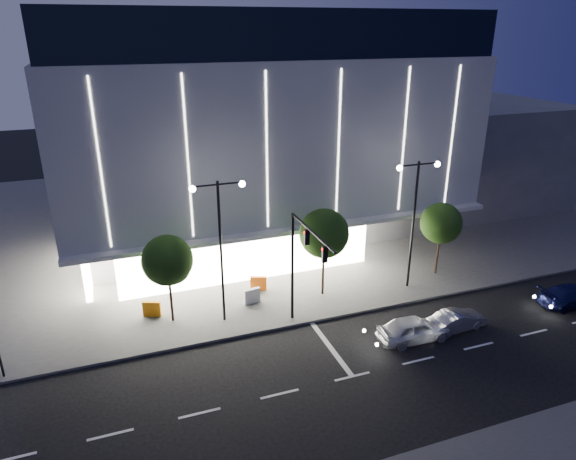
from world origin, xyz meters
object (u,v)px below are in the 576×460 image
at_px(car_lead, 414,329).
at_px(car_second, 457,320).
at_px(barrier_c, 258,283).
at_px(tree_mid, 324,236).
at_px(street_lamp_west, 220,232).
at_px(street_lamp_east, 415,207).
at_px(tree_right, 441,225).
at_px(car_third, 574,296).
at_px(traffic_mast, 302,255).
at_px(barrier_a, 152,309).
at_px(tree_left, 168,263).
at_px(barrier_d, 252,296).

height_order(car_lead, car_second, car_lead).
relative_size(car_second, barrier_c, 3.36).
bearing_deg(car_second, tree_mid, 36.95).
bearing_deg(tree_mid, street_lamp_west, -171.74).
bearing_deg(street_lamp_east, street_lamp_west, 180.00).
height_order(tree_right, car_third, tree_right).
height_order(traffic_mast, barrier_a, traffic_mast).
xyz_separation_m(traffic_mast, tree_left, (-6.97, 3.68, -0.99)).
distance_m(street_lamp_east, car_third, 11.79).
distance_m(traffic_mast, barrier_a, 10.31).
distance_m(car_lead, barrier_d, 10.42).
bearing_deg(tree_right, car_second, -115.45).
relative_size(street_lamp_west, car_second, 2.44).
relative_size(car_third, barrier_d, 4.24).
relative_size(tree_right, barrier_c, 5.01).
bearing_deg(car_third, traffic_mast, 85.93).
bearing_deg(barrier_c, street_lamp_west, -115.66).
height_order(tree_left, car_second, tree_left).
height_order(tree_left, tree_mid, tree_mid).
bearing_deg(barrier_d, tree_mid, -13.60).
xyz_separation_m(tree_left, barrier_c, (6.05, 1.91, -3.38)).
relative_size(barrier_a, barrier_d, 1.00).
bearing_deg(car_second, street_lamp_west, 61.95).
bearing_deg(car_lead, car_second, -86.99).
xyz_separation_m(tree_right, barrier_d, (-13.85, 0.38, -3.23)).
bearing_deg(barrier_d, car_second, -42.21).
height_order(traffic_mast, tree_left, traffic_mast).
bearing_deg(barrier_c, car_second, -20.17).
bearing_deg(barrier_d, tree_left, 175.17).
relative_size(street_lamp_west, street_lamp_east, 1.00).
xyz_separation_m(street_lamp_west, car_lead, (9.82, -5.67, -5.22)).
bearing_deg(car_second, traffic_mast, 67.18).
distance_m(tree_right, car_lead, 9.66).
relative_size(car_second, barrier_a, 3.36).
distance_m(car_second, barrier_c, 12.98).
relative_size(tree_left, barrier_d, 5.20).
relative_size(street_lamp_east, tree_left, 1.57).
height_order(tree_right, barrier_c, tree_right).
relative_size(car_lead, car_third, 0.92).
bearing_deg(tree_left, car_second, -22.61).
xyz_separation_m(street_lamp_west, tree_left, (-2.97, 1.02, -1.92)).
bearing_deg(barrier_d, barrier_c, 50.19).
bearing_deg(tree_mid, tree_left, -180.00).
xyz_separation_m(car_lead, barrier_d, (-7.64, 7.08, -0.08)).
height_order(tree_mid, barrier_c, tree_mid).
relative_size(street_lamp_east, barrier_d, 8.18).
distance_m(tree_left, tree_mid, 10.00).
bearing_deg(tree_left, street_lamp_east, -3.65).
bearing_deg(street_lamp_east, barrier_a, 173.53).
xyz_separation_m(traffic_mast, car_lead, (5.82, -3.01, -4.29)).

